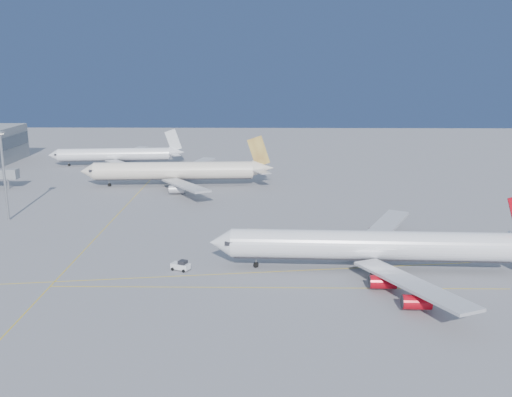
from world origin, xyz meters
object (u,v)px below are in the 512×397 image
(airliner_third, at_px, (117,155))
(pushback_tug, at_px, (181,266))
(airliner_virgin, at_px, (377,246))
(light_mast, at_px, (3,168))
(airliner_etihad, at_px, (178,171))

(airliner_third, bearing_deg, pushback_tug, -75.96)
(airliner_virgin, height_order, pushback_tug, airliner_virgin)
(airliner_virgin, height_order, light_mast, light_mast)
(light_mast, bearing_deg, airliner_etihad, 47.32)
(airliner_etihad, relative_size, airliner_third, 1.20)
(light_mast, bearing_deg, pushback_tug, -35.37)
(airliner_third, height_order, pushback_tug, airliner_third)
(airliner_third, bearing_deg, light_mast, -102.34)
(airliner_virgin, relative_size, airliner_etihad, 1.05)
(airliner_third, relative_size, pushback_tug, 12.96)
(airliner_etihad, xyz_separation_m, light_mast, (-40.82, -44.27, 9.16))
(airliner_etihad, xyz_separation_m, pushback_tug, (12.58, -82.17, -4.35))
(airliner_virgin, distance_m, light_mast, 102.16)
(light_mast, bearing_deg, airliner_third, 83.50)
(pushback_tug, xyz_separation_m, light_mast, (-53.40, 37.91, 13.51))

